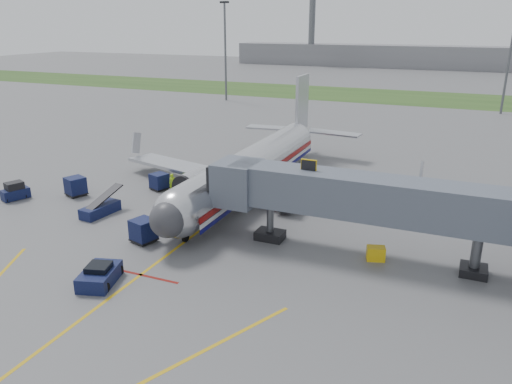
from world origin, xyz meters
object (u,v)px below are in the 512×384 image
at_px(airliner, 252,167).
at_px(ramp_worker, 173,183).
at_px(baggage_tug, 15,192).
at_px(belt_loader, 101,209).
at_px(pushback_tug, 100,275).

bearing_deg(airliner, ramp_worker, -155.77).
relative_size(baggage_tug, belt_loader, 0.60).
xyz_separation_m(airliner, pushback_tug, (-1.79, -21.24, -2.08)).
height_order(belt_loader, ramp_worker, belt_loader).
relative_size(airliner, belt_loader, 7.73).
relative_size(pushback_tug, baggage_tug, 1.33).
bearing_deg(pushback_tug, baggage_tug, 151.48).
bearing_deg(belt_loader, airliner, 48.25).
height_order(pushback_tug, ramp_worker, ramp_worker).
relative_size(belt_loader, ramp_worker, 2.39).
bearing_deg(baggage_tug, pushback_tug, -28.52).
height_order(airliner, belt_loader, airliner).
relative_size(pushback_tug, belt_loader, 0.80).
bearing_deg(belt_loader, ramp_worker, 71.57).
height_order(baggage_tug, ramp_worker, ramp_worker).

